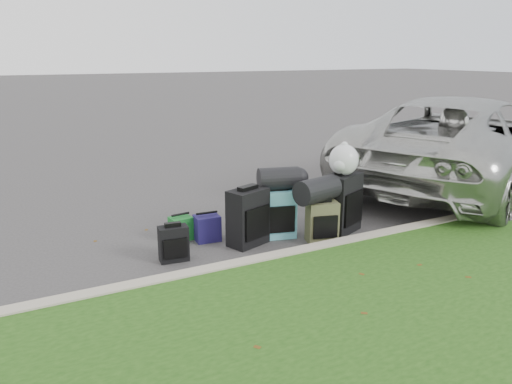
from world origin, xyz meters
name	(u,v)px	position (x,y,z in m)	size (l,w,h in m)	color
ground	(269,233)	(0.00, 0.00, 0.00)	(120.00, 120.00, 0.00)	#383535
curb	(310,253)	(0.00, -1.00, 0.07)	(120.00, 0.18, 0.15)	#9E937F
suv	(461,142)	(4.35, 0.61, 0.83)	(2.75, 5.96, 1.66)	#B7B7B2
suitcase_small_black	(174,244)	(-1.47, -0.30, 0.21)	(0.34, 0.19, 0.43)	black
suitcase_large_black_left	(248,217)	(-0.45, -0.24, 0.37)	(0.51, 0.31, 0.73)	black
suitcase_olive	(322,222)	(0.46, -0.59, 0.27)	(0.39, 0.25, 0.54)	#3E3F26
suitcase_teal	(278,214)	(0.04, -0.18, 0.32)	(0.45, 0.27, 0.65)	teal
suitcase_large_black_right	(342,203)	(0.93, -0.39, 0.41)	(0.54, 0.33, 0.82)	black
tote_green	(181,228)	(-1.16, 0.32, 0.16)	(0.28, 0.22, 0.31)	#176B25
tote_navy	(207,228)	(-0.86, 0.14, 0.17)	(0.32, 0.25, 0.34)	#1C164E
duffel_left	(317,190)	(0.39, -0.56, 0.70)	(0.32, 0.32, 0.60)	black
duffel_right	(279,179)	(0.06, -0.14, 0.80)	(0.30, 0.30, 0.54)	black
trash_bag	(344,160)	(0.90, -0.41, 1.02)	(0.40, 0.40, 0.40)	silver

